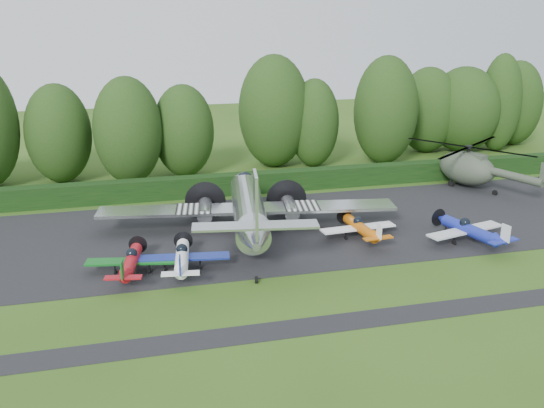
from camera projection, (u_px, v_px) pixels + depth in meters
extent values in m
plane|color=#2C4E15|center=(300.00, 281.00, 40.73)|extent=(160.00, 160.00, 0.00)
cube|color=black|center=(266.00, 231.00, 49.95)|extent=(70.00, 18.00, 0.01)
cube|color=black|center=(330.00, 324.00, 35.19)|extent=(70.00, 2.00, 0.00)
cube|color=black|center=(240.00, 193.00, 60.11)|extent=(90.00, 1.60, 2.00)
cylinder|color=silver|center=(249.00, 209.00, 48.70)|extent=(2.55, 13.31, 2.55)
cone|color=silver|center=(232.00, 184.00, 55.58)|extent=(2.55, 1.66, 2.55)
cone|color=silver|center=(273.00, 237.00, 41.15)|extent=(2.55, 3.33, 2.55)
sphere|color=black|center=(234.00, 181.00, 54.42)|extent=(1.66, 1.66, 1.66)
cube|color=silver|center=(246.00, 209.00, 49.82)|extent=(24.41, 2.66, 0.24)
cube|color=white|center=(192.00, 211.00, 48.76)|extent=(2.88, 2.77, 0.06)
cube|color=white|center=(298.00, 203.00, 50.81)|extent=(2.88, 2.77, 0.06)
cylinder|color=silver|center=(202.00, 213.00, 49.70)|extent=(1.22, 3.55, 1.22)
cylinder|color=silver|center=(285.00, 206.00, 51.34)|extent=(1.22, 3.55, 1.22)
cylinder|color=black|center=(198.00, 204.00, 52.01)|extent=(3.55, 0.03, 3.55)
cylinder|color=black|center=(278.00, 198.00, 53.65)|extent=(3.55, 0.03, 3.55)
cube|color=silver|center=(276.00, 225.00, 39.96)|extent=(8.32, 1.55, 0.16)
cube|color=silver|center=(277.00, 204.00, 39.17)|extent=(0.20, 2.44, 4.22)
cylinder|color=black|center=(203.00, 228.00, 49.67)|extent=(0.28, 1.00, 1.00)
cylinder|color=black|center=(287.00, 221.00, 51.31)|extent=(0.28, 1.00, 1.00)
cylinder|color=black|center=(278.00, 278.00, 40.68)|extent=(0.20, 0.49, 0.49)
cylinder|color=#A60F19|center=(131.00, 262.00, 41.30)|extent=(0.87, 4.96, 0.87)
sphere|color=black|center=(130.00, 254.00, 41.67)|extent=(0.76, 0.76, 0.76)
cube|color=#0E5E1A|center=(131.00, 261.00, 41.76)|extent=(6.32, 1.17, 0.13)
cube|color=#A60F19|center=(132.00, 277.00, 38.48)|extent=(2.35, 0.63, 0.09)
cube|color=#0E5E1A|center=(131.00, 269.00, 38.22)|extent=(0.09, 0.72, 1.17)
cylinder|color=black|center=(130.00, 245.00, 44.26)|extent=(1.35, 0.02, 1.35)
cylinder|color=black|center=(114.00, 273.00, 41.53)|extent=(0.13, 0.40, 0.40)
cylinder|color=black|center=(149.00, 270.00, 42.08)|extent=(0.13, 0.40, 0.40)
cylinder|color=black|center=(131.00, 260.00, 43.73)|extent=(0.11, 0.36, 0.36)
cylinder|color=white|center=(182.00, 258.00, 41.87)|extent=(0.90, 5.18, 0.90)
sphere|color=black|center=(181.00, 249.00, 42.26)|extent=(0.79, 0.79, 0.79)
cube|color=navy|center=(181.00, 257.00, 42.35)|extent=(6.59, 1.22, 0.13)
cube|color=white|center=(187.00, 273.00, 38.93)|extent=(2.45, 0.66, 0.09)
cube|color=navy|center=(187.00, 265.00, 38.65)|extent=(0.09, 0.75, 1.22)
cylinder|color=black|center=(177.00, 241.00, 44.95)|extent=(1.41, 0.02, 1.41)
cylinder|color=black|center=(164.00, 270.00, 42.11)|extent=(0.13, 0.41, 0.41)
cylinder|color=black|center=(200.00, 266.00, 42.68)|extent=(0.13, 0.41, 0.41)
cylinder|color=black|center=(179.00, 256.00, 44.40)|extent=(0.11, 0.38, 0.38)
cylinder|color=#C25C0B|center=(361.00, 228.00, 47.79)|extent=(0.85, 4.84, 0.85)
sphere|color=black|center=(358.00, 221.00, 48.15)|extent=(0.74, 0.74, 0.74)
cube|color=white|center=(358.00, 228.00, 48.23)|extent=(6.17, 1.15, 0.12)
cube|color=#C25C0B|center=(375.00, 238.00, 45.03)|extent=(2.29, 0.62, 0.09)
cube|color=white|center=(376.00, 231.00, 44.78)|extent=(0.09, 0.70, 1.15)
cylinder|color=black|center=(347.00, 215.00, 50.67)|extent=(1.32, 0.02, 1.32)
cylinder|color=black|center=(345.00, 238.00, 48.01)|extent=(0.12, 0.39, 0.39)
cylinder|color=black|center=(372.00, 235.00, 48.54)|extent=(0.12, 0.39, 0.39)
cylinder|color=black|center=(350.00, 228.00, 50.15)|extent=(0.11, 0.35, 0.35)
cylinder|color=#192596|center=(470.00, 230.00, 46.92)|extent=(0.95, 5.42, 0.95)
sphere|color=black|center=(467.00, 223.00, 47.33)|extent=(0.83, 0.83, 0.83)
cube|color=silver|center=(466.00, 230.00, 47.42)|extent=(6.89, 1.28, 0.14)
cube|color=#192596|center=(495.00, 242.00, 43.85)|extent=(2.56, 0.69, 0.10)
cube|color=silver|center=(497.00, 235.00, 43.56)|extent=(0.10, 0.79, 1.28)
cylinder|color=black|center=(447.00, 216.00, 50.15)|extent=(1.48, 0.02, 1.48)
cylinder|color=black|center=(452.00, 241.00, 47.18)|extent=(0.14, 0.43, 0.43)
cylinder|color=black|center=(481.00, 239.00, 47.77)|extent=(0.14, 0.43, 0.43)
cylinder|color=black|center=(452.00, 230.00, 49.57)|extent=(0.12, 0.39, 0.39)
ellipsoid|color=#394334|center=(467.00, 168.00, 61.55)|extent=(3.49, 6.40, 3.34)
cylinder|color=#394334|center=(496.00, 178.00, 56.81)|extent=(0.78, 6.71, 0.78)
cube|color=#394334|center=(520.00, 177.00, 53.30)|extent=(0.13, 1.01, 1.79)
cylinder|color=black|center=(468.00, 152.00, 61.04)|extent=(0.34, 0.34, 0.89)
cylinder|color=black|center=(469.00, 147.00, 60.88)|extent=(0.78, 0.78, 0.28)
cylinder|color=black|center=(469.00, 147.00, 60.88)|extent=(13.42, 13.42, 0.07)
cube|color=#394334|center=(473.00, 158.00, 60.33)|extent=(1.01, 2.24, 0.78)
ellipsoid|color=black|center=(458.00, 163.00, 63.17)|extent=(2.12, 2.12, 1.91)
cylinder|color=black|center=(451.00, 182.00, 62.64)|extent=(0.20, 0.63, 0.63)
cylinder|color=black|center=(470.00, 181.00, 63.15)|extent=(0.20, 0.63, 0.63)
cylinder|color=black|center=(485.00, 194.00, 58.79)|extent=(0.18, 0.54, 0.54)
cylinder|color=#3F3326|center=(472.00, 172.00, 65.31)|extent=(0.12, 0.12, 1.24)
cylinder|color=#3F3326|center=(497.00, 171.00, 66.03)|extent=(0.12, 0.12, 1.24)
cube|color=silver|center=(485.00, 165.00, 65.45)|extent=(3.30, 0.08, 1.03)
cylinder|color=black|center=(313.00, 152.00, 69.97)|extent=(0.70, 0.70, 3.30)
ellipsoid|color=#1B3611|center=(314.00, 123.00, 68.92)|extent=(5.69, 5.69, 10.09)
cylinder|color=black|center=(512.00, 131.00, 81.15)|extent=(0.70, 0.70, 3.64)
ellipsoid|color=#1B3611|center=(516.00, 103.00, 79.99)|extent=(6.80, 6.80, 11.12)
cylinder|color=black|center=(425.00, 138.00, 76.99)|extent=(0.70, 0.70, 3.50)
ellipsoid|color=#1B3611|center=(428.00, 110.00, 75.88)|extent=(7.50, 7.50, 10.69)
cylinder|color=black|center=(384.00, 146.00, 71.20)|extent=(0.70, 0.70, 4.10)
ellipsoid|color=#1B3611|center=(386.00, 110.00, 69.90)|extent=(7.40, 7.40, 12.53)
cylinder|color=black|center=(461.00, 138.00, 77.33)|extent=(0.70, 0.70, 3.51)
ellipsoid|color=#1B3611|center=(464.00, 109.00, 76.22)|extent=(9.02, 9.02, 10.71)
cylinder|color=black|center=(185.00, 161.00, 65.87)|extent=(0.70, 0.70, 3.26)
ellipsoid|color=#1B3611|center=(184.00, 131.00, 64.84)|extent=(6.56, 6.56, 9.96)
cylinder|color=black|center=(62.00, 166.00, 63.59)|extent=(0.70, 0.70, 3.38)
ellipsoid|color=#1B3611|center=(58.00, 134.00, 62.52)|extent=(6.73, 6.73, 10.33)
cylinder|color=black|center=(274.00, 148.00, 69.85)|extent=(0.70, 0.70, 4.17)
ellipsoid|color=#1B3611|center=(274.00, 111.00, 68.53)|extent=(8.05, 8.05, 12.75)
cylinder|color=black|center=(130.00, 166.00, 63.13)|extent=(0.70, 0.70, 3.63)
ellipsoid|color=#1B3611|center=(128.00, 131.00, 61.98)|extent=(7.02, 7.02, 11.11)
cylinder|color=black|center=(496.00, 135.00, 77.52)|extent=(0.70, 0.70, 4.02)
ellipsoid|color=#1B3611|center=(500.00, 103.00, 76.25)|extent=(5.19, 5.19, 12.29)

